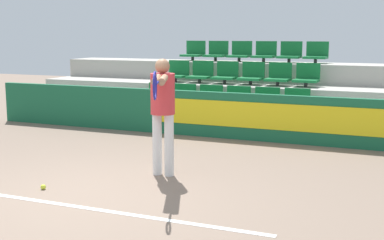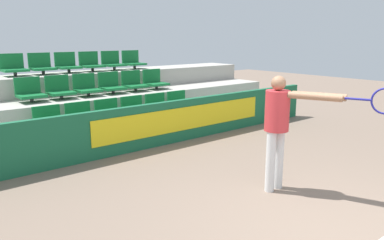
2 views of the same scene
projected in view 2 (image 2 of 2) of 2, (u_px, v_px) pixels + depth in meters
name	position (u px, v px, depth m)	size (l,w,h in m)	color
ground_plane	(346.00, 236.00, 4.05)	(30.00, 30.00, 0.00)	#7A6656
barrier_wall	(143.00, 127.00, 7.10)	(9.66, 0.14, 0.86)	#19603D
bleacher_tier_front	(126.00, 132.00, 7.56)	(9.26, 1.00, 0.43)	#ADA89E
bleacher_tier_middle	(103.00, 114.00, 8.27)	(9.26, 1.00, 0.86)	#ADA89E
bleacher_tier_back	(84.00, 99.00, 8.98)	(9.26, 1.00, 1.28)	#ADA89E
stadium_chair_0	(50.00, 122.00, 6.66)	(0.49, 0.46, 0.47)	#333333
stadium_chair_1	(81.00, 118.00, 7.02)	(0.49, 0.46, 0.47)	#333333
stadium_chair_2	(109.00, 114.00, 7.39)	(0.49, 0.46, 0.47)	#333333
stadium_chair_3	(135.00, 110.00, 7.75)	(0.49, 0.46, 0.47)	#333333
stadium_chair_4	(158.00, 107.00, 8.11)	(0.49, 0.46, 0.47)	#333333
stadium_chair_5	(180.00, 104.00, 8.48)	(0.49, 0.46, 0.47)	#333333
stadium_chair_6	(30.00, 92.00, 7.32)	(0.49, 0.46, 0.47)	#333333
stadium_chair_7	(60.00, 90.00, 7.68)	(0.49, 0.46, 0.47)	#333333
stadium_chair_8	(87.00, 87.00, 8.05)	(0.49, 0.46, 0.47)	#333333
stadium_chair_9	(111.00, 85.00, 8.41)	(0.49, 0.46, 0.47)	#333333
stadium_chair_10	(134.00, 83.00, 8.78)	(0.49, 0.46, 0.47)	#333333
stadium_chair_11	(155.00, 81.00, 9.14)	(0.49, 0.46, 0.47)	#333333
stadium_chair_12	(14.00, 67.00, 7.98)	(0.49, 0.46, 0.47)	#333333
stadium_chair_13	(42.00, 66.00, 8.35)	(0.49, 0.46, 0.47)	#333333
stadium_chair_14	(67.00, 65.00, 8.71)	(0.49, 0.46, 0.47)	#333333
stadium_chair_15	(91.00, 63.00, 9.07)	(0.49, 0.46, 0.47)	#333333
stadium_chair_16	(113.00, 62.00, 9.44)	(0.49, 0.46, 0.47)	#333333
stadium_chair_17	(133.00, 61.00, 9.80)	(0.49, 0.46, 0.47)	#333333
tennis_player	(283.00, 121.00, 5.03)	(0.72, 1.51, 1.60)	silver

